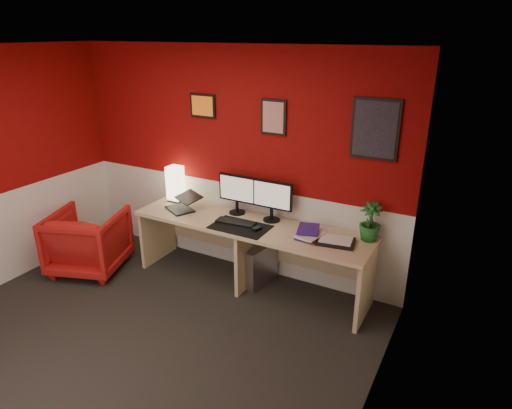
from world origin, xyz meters
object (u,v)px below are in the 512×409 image
at_px(zen_tray, 336,242).
at_px(armchair, 89,241).
at_px(shoji_lamp, 175,185).
at_px(pc_tower, 259,264).
at_px(desk, 250,255).
at_px(monitor_right, 272,195).
at_px(laptop, 179,201).
at_px(potted_plant, 370,222).
at_px(monitor_left, 237,188).

xyz_separation_m(zen_tray, armchair, (-2.75, -0.57, -0.39)).
xyz_separation_m(shoji_lamp, pc_tower, (1.16, -0.10, -0.70)).
xyz_separation_m(desk, monitor_right, (0.16, 0.19, 0.66)).
height_order(laptop, potted_plant, potted_plant).
height_order(zen_tray, pc_tower, zen_tray).
bearing_deg(laptop, monitor_right, 39.45).
xyz_separation_m(laptop, pc_tower, (0.94, 0.12, -0.61)).
xyz_separation_m(desk, monitor_left, (-0.26, 0.19, 0.66)).
xyz_separation_m(monitor_left, pc_tower, (0.33, -0.11, -0.80)).
bearing_deg(shoji_lamp, armchair, -133.04).
relative_size(zen_tray, pc_tower, 0.78).
distance_m(laptop, monitor_left, 0.68).
bearing_deg(pc_tower, monitor_right, 55.33).
distance_m(desk, zen_tray, 1.02).
xyz_separation_m(shoji_lamp, laptop, (0.22, -0.22, -0.09)).
bearing_deg(shoji_lamp, potted_plant, 0.88).
xyz_separation_m(laptop, zen_tray, (1.82, 0.03, -0.09)).
bearing_deg(potted_plant, monitor_left, -178.92).
relative_size(monitor_left, monitor_right, 1.00).
bearing_deg(monitor_left, zen_tray, -9.05).
height_order(monitor_right, potted_plant, monitor_right).
bearing_deg(potted_plant, shoji_lamp, -179.12).
distance_m(shoji_lamp, monitor_right, 1.26).
bearing_deg(armchair, potted_plant, 175.29).
bearing_deg(laptop, pc_tower, 34.66).
bearing_deg(monitor_left, shoji_lamp, -179.47).
bearing_deg(monitor_left, potted_plant, 1.08).
bearing_deg(armchair, zen_tray, 172.29).
relative_size(desk, potted_plant, 6.83).
relative_size(shoji_lamp, laptop, 1.21).
height_order(monitor_left, armchair, monitor_left).
bearing_deg(zen_tray, potted_plant, 40.72).
bearing_deg(zen_tray, armchair, -168.20).
bearing_deg(armchair, monitor_left, -173.10).
relative_size(laptop, monitor_right, 0.57).
relative_size(monitor_left, armchair, 0.74).
xyz_separation_m(monitor_right, pc_tower, (-0.10, -0.10, -0.80)).
xyz_separation_m(monitor_left, zen_tray, (1.21, -0.19, -0.28)).
xyz_separation_m(shoji_lamp, armchair, (-0.71, -0.76, -0.57)).
height_order(zen_tray, armchair, zen_tray).
xyz_separation_m(shoji_lamp, potted_plant, (2.30, 0.04, -0.01)).
relative_size(monitor_left, pc_tower, 1.29).
distance_m(zen_tray, armchair, 2.84).
xyz_separation_m(monitor_left, armchair, (-1.54, -0.77, -0.66)).
distance_m(monitor_left, armchair, 1.85).
distance_m(monitor_right, armchair, 2.21).
bearing_deg(armchair, shoji_lamp, -152.56).
bearing_deg(potted_plant, zen_tray, -139.28).
distance_m(desk, monitor_right, 0.70).
height_order(desk, pc_tower, desk).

